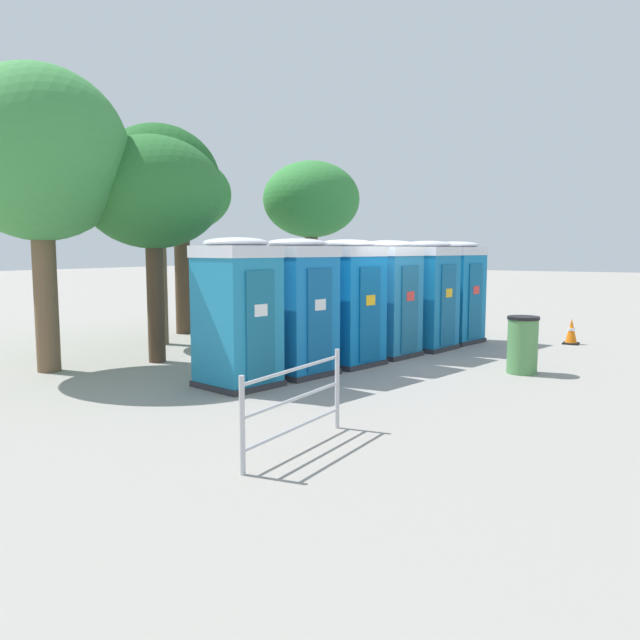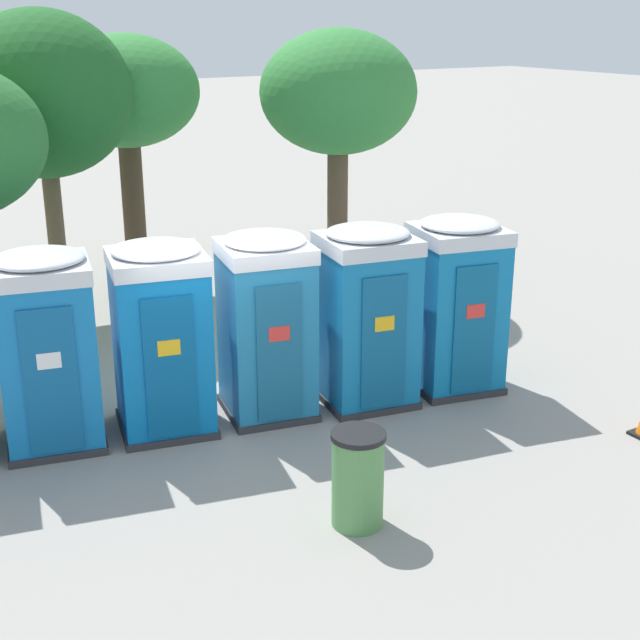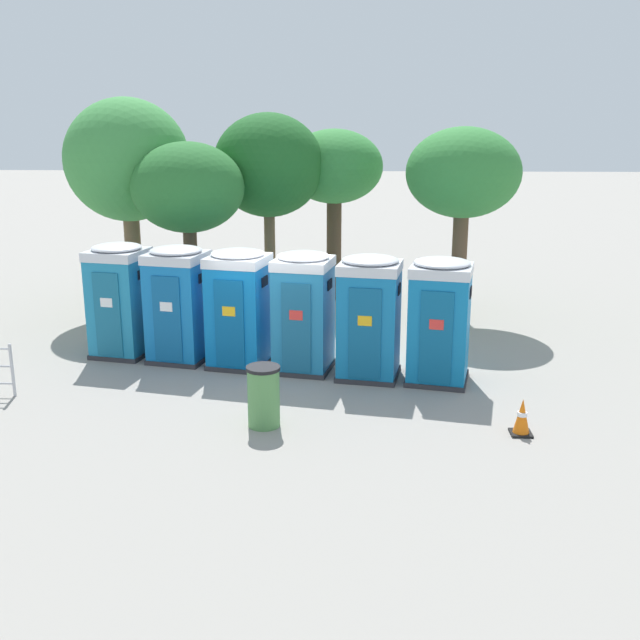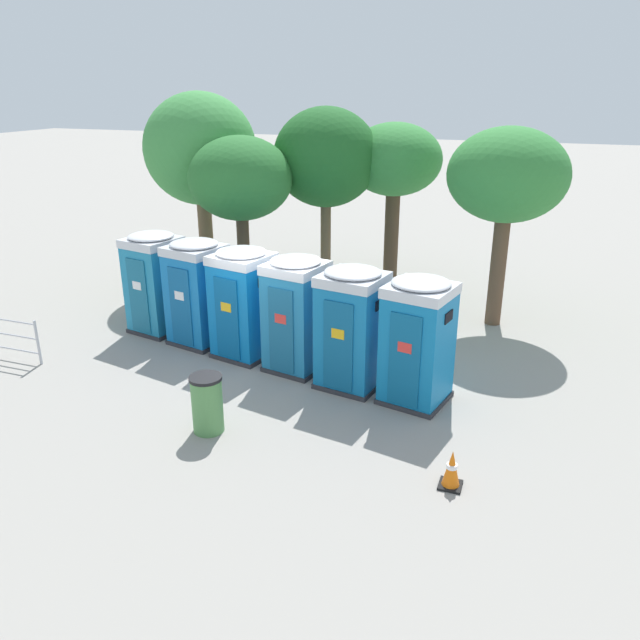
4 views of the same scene
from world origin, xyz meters
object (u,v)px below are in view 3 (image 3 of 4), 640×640
portapotty_2 (239,308)px  portapotty_0 (120,299)px  street_tree_4 (188,189)px  traffic_cone (522,417)px  portapotty_3 (303,311)px  street_tree_1 (268,166)px  street_tree_0 (334,169)px  trash_can (264,396)px  portapotty_4 (369,317)px  street_tree_2 (463,175)px  street_tree_3 (127,162)px  portapotty_1 (178,303)px  portapotty_5 (440,320)px

portapotty_2 → portapotty_0: bearing=167.1°
street_tree_4 → traffic_cone: street_tree_4 is taller
portapotty_3 → street_tree_1: (-1.29, 5.52, 2.63)m
portapotty_2 → street_tree_0: (1.87, 6.21, 2.49)m
trash_can → street_tree_1: bearing=95.3°
portapotty_4 → traffic_cone: portapotty_4 is taller
portapotty_2 → street_tree_4: street_tree_4 is taller
portapotty_0 → trash_can: (3.65, -3.91, -0.73)m
portapotty_2 → portapotty_4: bearing=-12.6°
street_tree_2 → street_tree_4: bearing=-175.9°
portapotty_0 → street_tree_2: (7.95, 3.42, 2.50)m
portapotty_3 → street_tree_3: street_tree_3 is taller
street_tree_0 → portapotty_1: bearing=-118.9°
portapotty_1 → portapotty_3: bearing=-11.7°
portapotty_0 → street_tree_2: bearing=23.3°
portapotty_5 → street_tree_3: street_tree_3 is taller
portapotty_1 → street_tree_1: size_ratio=0.48×
portapotty_2 → portapotty_5: (4.16, -0.84, 0.00)m
portapotty_0 → street_tree_4: size_ratio=0.55×
portapotty_3 → traffic_cone: (3.90, -3.21, -0.97)m
portapotty_5 → street_tree_0: size_ratio=0.52×
street_tree_2 → portapotty_5: bearing=-102.0°
street_tree_1 → portapotty_1: bearing=-106.6°
portapotty_0 → portapotty_4: bearing=-12.8°
portapotty_3 → trash_can: 3.16m
street_tree_1 → trash_can: street_tree_1 is taller
portapotty_0 → trash_can: portapotty_0 is taller
street_tree_1 → street_tree_2: bearing=-13.4°
street_tree_2 → street_tree_3: street_tree_3 is taller
street_tree_4 → portapotty_4: bearing=-42.7°
street_tree_2 → traffic_cone: (0.10, -7.51, -3.48)m
portapotty_5 → street_tree_0: bearing=108.0°
street_tree_2 → street_tree_1: bearing=166.6°
portapotty_1 → portapotty_4: 4.24m
trash_can → traffic_cone: size_ratio=1.70×
portapotty_3 → portapotty_0: bearing=168.0°
portapotty_1 → street_tree_0: 7.17m
portapotty_4 → street_tree_1: street_tree_1 is taller
portapotty_5 → portapotty_2: bearing=168.6°
portapotty_1 → portapotty_5: same height
portapotty_1 → portapotty_3: size_ratio=1.00×
portapotty_5 → street_tree_1: street_tree_1 is taller
portapotty_0 → trash_can: size_ratio=2.34×
street_tree_2 → trash_can: size_ratio=4.58×
portapotty_2 → street_tree_4: bearing=116.4°
portapotty_0 → traffic_cone: portapotty_0 is taller
portapotty_4 → street_tree_3: 8.66m
portapotty_3 → portapotty_2: bearing=169.8°
portapotty_5 → street_tree_4: street_tree_4 is taller
portapotty_1 → street_tree_4: bearing=96.8°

